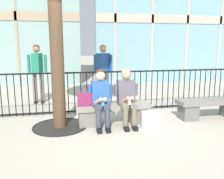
% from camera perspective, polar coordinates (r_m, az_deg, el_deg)
% --- Properties ---
extents(ground_plane, '(60.00, 60.00, 0.00)m').
position_cam_1_polar(ground_plane, '(5.25, 0.21, -8.27)').
color(ground_plane, '#A8A091').
extents(stone_bench, '(1.60, 0.44, 0.45)m').
position_cam_1_polar(stone_bench, '(5.17, 0.22, -5.43)').
color(stone_bench, gray).
rests_on(stone_bench, ground).
extents(seated_person_with_phone, '(0.52, 0.66, 1.21)m').
position_cam_1_polar(seated_person_with_phone, '(4.90, -2.66, -1.76)').
color(seated_person_with_phone, '#383D4C').
rests_on(seated_person_with_phone, ground).
extents(seated_person_companion, '(0.52, 0.66, 1.21)m').
position_cam_1_polar(seated_person_companion, '(5.01, 3.62, -1.49)').
color(seated_person_companion, '#6B6051').
rests_on(seated_person_companion, ground).
extents(handbag_on_bench, '(0.35, 0.19, 0.40)m').
position_cam_1_polar(handbag_on_bench, '(5.00, -6.29, -2.26)').
color(handbag_on_bench, '#7A234C').
rests_on(handbag_on_bench, stone_bench).
extents(shopping_bag, '(0.38, 0.14, 0.46)m').
position_cam_1_polar(shopping_bag, '(5.07, 9.17, -6.96)').
color(shopping_bag, white).
rests_on(shopping_bag, ground).
extents(bystander_at_railing, '(0.55, 0.41, 1.71)m').
position_cam_1_polar(bystander_at_railing, '(6.97, -2.15, 4.96)').
color(bystander_at_railing, '#383D4C').
rests_on(bystander_at_railing, ground).
extents(bystander_further_back, '(0.55, 0.42, 1.71)m').
position_cam_1_polar(bystander_further_back, '(7.24, -17.54, 4.69)').
color(bystander_further_back, '#6B6051').
rests_on(bystander_further_back, ground).
extents(plaza_railing, '(9.72, 0.04, 1.05)m').
position_cam_1_polar(plaza_railing, '(6.05, -1.64, -0.46)').
color(plaza_railing, black).
rests_on(plaza_railing, ground).
extents(stone_bench_far, '(1.60, 0.44, 0.45)m').
position_cam_1_polar(stone_bench_far, '(6.05, 22.58, -3.85)').
color(stone_bench_far, slate).
rests_on(stone_bench_far, ground).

